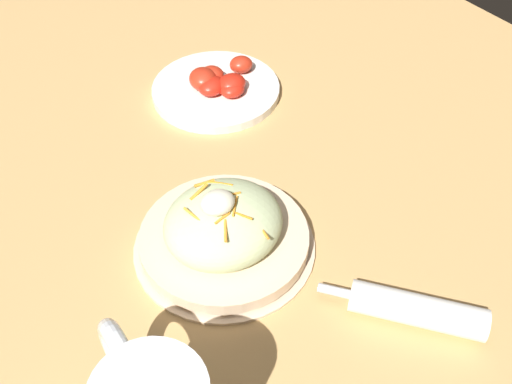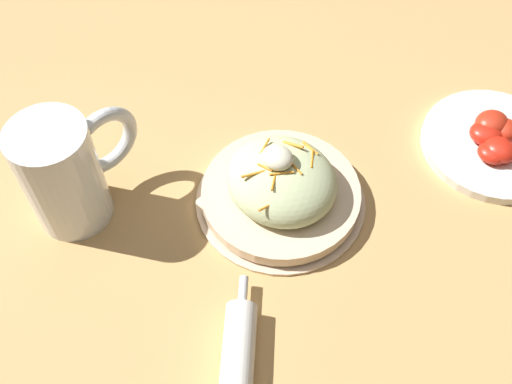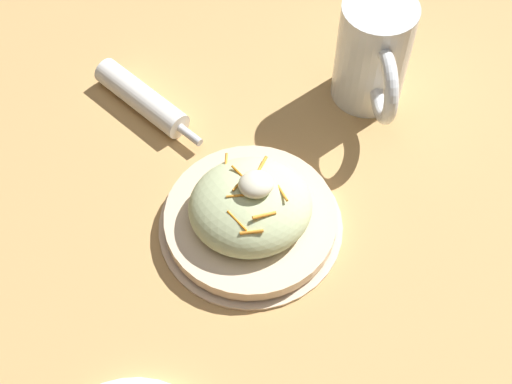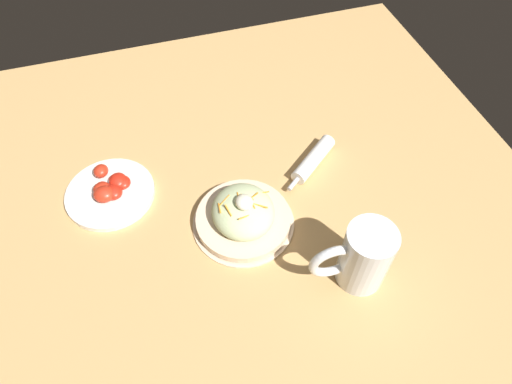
# 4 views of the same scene
# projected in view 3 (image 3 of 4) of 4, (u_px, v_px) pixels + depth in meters

# --- Properties ---
(ground_plane) EXTENTS (1.43, 1.43, 0.00)m
(ground_plane) POSITION_uv_depth(u_px,v_px,m) (270.00, 248.00, 0.84)
(ground_plane) COLOR tan
(salad_plate) EXTENTS (0.22, 0.22, 0.10)m
(salad_plate) POSITION_uv_depth(u_px,v_px,m) (251.00, 213.00, 0.83)
(salad_plate) COLOR beige
(salad_plate) RESTS_ON ground_plane
(beer_mug) EXTENTS (0.09, 0.16, 0.15)m
(beer_mug) POSITION_uv_depth(u_px,v_px,m) (373.00, 60.00, 0.91)
(beer_mug) COLOR white
(beer_mug) RESTS_ON ground_plane
(napkin_roll) EXTENTS (0.13, 0.16, 0.04)m
(napkin_roll) POSITION_uv_depth(u_px,v_px,m) (142.00, 99.00, 0.94)
(napkin_roll) COLOR white
(napkin_roll) RESTS_ON ground_plane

